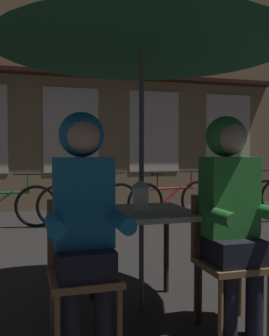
{
  "coord_description": "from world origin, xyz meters",
  "views": [
    {
      "loc": [
        -0.8,
        -2.62,
        1.16
      ],
      "look_at": [
        0.0,
        0.18,
        1.04
      ],
      "focal_mm": 40.74,
      "sensor_mm": 36.0,
      "label": 1
    }
  ],
  "objects_px": {
    "patio_umbrella": "(142,26)",
    "person_right_hooded": "(231,201)",
    "cafe_table": "(141,224)",
    "chair_left": "(83,264)",
    "lantern": "(140,195)",
    "bicycle_second": "(2,206)",
    "bicycle_fourth": "(172,200)",
    "bicycle_fifth": "(242,198)",
    "chair_right": "(226,253)",
    "bicycle_third": "(89,203)",
    "person_left_hooded": "(84,206)"
  },
  "relations": [
    {
      "from": "bicycle_third",
      "to": "lantern",
      "type": "bearing_deg",
      "value": -93.32
    },
    {
      "from": "chair_left",
      "to": "bicycle_fourth",
      "type": "distance_m",
      "value": 4.32
    },
    {
      "from": "person_right_hooded",
      "to": "patio_umbrella",
      "type": "bearing_deg",
      "value": 138.43
    },
    {
      "from": "bicycle_fifth",
      "to": "lantern",
      "type": "bearing_deg",
      "value": -130.24
    },
    {
      "from": "patio_umbrella",
      "to": "lantern",
      "type": "relative_size",
      "value": 10.0
    },
    {
      "from": "chair_right",
      "to": "bicycle_fifth",
      "type": "relative_size",
      "value": 0.52
    },
    {
      "from": "lantern",
      "to": "person_left_hooded",
      "type": "relative_size",
      "value": 0.17
    },
    {
      "from": "bicycle_second",
      "to": "bicycle_third",
      "type": "relative_size",
      "value": 1.0
    },
    {
      "from": "lantern",
      "to": "chair_left",
      "type": "xyz_separation_m",
      "value": [
        -0.44,
        -0.26,
        -0.37
      ]
    },
    {
      "from": "person_right_hooded",
      "to": "bicycle_third",
      "type": "bearing_deg",
      "value": 94.74
    },
    {
      "from": "chair_left",
      "to": "person_right_hooded",
      "type": "height_order",
      "value": "person_right_hooded"
    },
    {
      "from": "patio_umbrella",
      "to": "chair_right",
      "type": "xyz_separation_m",
      "value": [
        0.48,
        -0.37,
        -1.57
      ]
    },
    {
      "from": "bicycle_fourth",
      "to": "bicycle_fifth",
      "type": "bearing_deg",
      "value": -1.76
    },
    {
      "from": "lantern",
      "to": "bicycle_fifth",
      "type": "height_order",
      "value": "lantern"
    },
    {
      "from": "chair_left",
      "to": "person_right_hooded",
      "type": "distance_m",
      "value": 1.03
    },
    {
      "from": "person_right_hooded",
      "to": "chair_right",
      "type": "bearing_deg",
      "value": 90.0
    },
    {
      "from": "bicycle_second",
      "to": "person_right_hooded",
      "type": "bearing_deg",
      "value": -66.96
    },
    {
      "from": "cafe_table",
      "to": "chair_left",
      "type": "xyz_separation_m",
      "value": [
        -0.48,
        -0.37,
        -0.15
      ]
    },
    {
      "from": "patio_umbrella",
      "to": "person_right_hooded",
      "type": "height_order",
      "value": "patio_umbrella"
    },
    {
      "from": "person_left_hooded",
      "to": "bicycle_fourth",
      "type": "bearing_deg",
      "value": 61.81
    },
    {
      "from": "bicycle_second",
      "to": "chair_right",
      "type": "bearing_deg",
      "value": -66.65
    },
    {
      "from": "person_left_hooded",
      "to": "bicycle_second",
      "type": "xyz_separation_m",
      "value": [
        -0.69,
        3.88,
        -0.5
      ]
    },
    {
      "from": "chair_right",
      "to": "person_left_hooded",
      "type": "xyz_separation_m",
      "value": [
        -0.96,
        -0.06,
        0.36
      ]
    },
    {
      "from": "chair_right",
      "to": "person_left_hooded",
      "type": "height_order",
      "value": "person_left_hooded"
    },
    {
      "from": "chair_right",
      "to": "person_right_hooded",
      "type": "distance_m",
      "value": 0.36
    },
    {
      "from": "lantern",
      "to": "bicycle_third",
      "type": "distance_m",
      "value": 3.55
    },
    {
      "from": "cafe_table",
      "to": "chair_right",
      "type": "relative_size",
      "value": 0.85
    },
    {
      "from": "cafe_table",
      "to": "patio_umbrella",
      "type": "xyz_separation_m",
      "value": [
        0.0,
        0.0,
        1.42
      ]
    },
    {
      "from": "cafe_table",
      "to": "lantern",
      "type": "height_order",
      "value": "lantern"
    },
    {
      "from": "bicycle_second",
      "to": "bicycle_fourth",
      "type": "relative_size",
      "value": 1.0
    },
    {
      "from": "patio_umbrella",
      "to": "bicycle_fifth",
      "type": "xyz_separation_m",
      "value": [
        2.91,
        3.39,
        -1.71
      ]
    },
    {
      "from": "person_left_hooded",
      "to": "bicycle_fifth",
      "type": "relative_size",
      "value": 0.83
    },
    {
      "from": "bicycle_second",
      "to": "bicycle_fifth",
      "type": "distance_m",
      "value": 4.08
    },
    {
      "from": "patio_umbrella",
      "to": "bicycle_third",
      "type": "relative_size",
      "value": 1.37
    },
    {
      "from": "person_left_hooded",
      "to": "bicycle_second",
      "type": "relative_size",
      "value": 0.84
    },
    {
      "from": "lantern",
      "to": "chair_right",
      "type": "relative_size",
      "value": 0.27
    },
    {
      "from": "bicycle_fifth",
      "to": "chair_left",
      "type": "bearing_deg",
      "value": -132.12
    },
    {
      "from": "bicycle_second",
      "to": "bicycle_fourth",
      "type": "height_order",
      "value": "same"
    },
    {
      "from": "cafe_table",
      "to": "bicycle_second",
      "type": "relative_size",
      "value": 0.44
    },
    {
      "from": "bicycle_second",
      "to": "bicycle_fourth",
      "type": "xyz_separation_m",
      "value": [
        2.75,
        -0.03,
        0.0
      ]
    },
    {
      "from": "cafe_table",
      "to": "bicycle_second",
      "type": "distance_m",
      "value": 3.66
    },
    {
      "from": "lantern",
      "to": "patio_umbrella",
      "type": "bearing_deg",
      "value": 69.29
    },
    {
      "from": "cafe_table",
      "to": "patio_umbrella",
      "type": "height_order",
      "value": "patio_umbrella"
    },
    {
      "from": "lantern",
      "to": "chair_right",
      "type": "xyz_separation_m",
      "value": [
        0.52,
        -0.26,
        -0.37
      ]
    },
    {
      "from": "cafe_table",
      "to": "bicycle_second",
      "type": "bearing_deg",
      "value": 108.71
    },
    {
      "from": "cafe_table",
      "to": "bicycle_fifth",
      "type": "height_order",
      "value": "bicycle_fifth"
    },
    {
      "from": "lantern",
      "to": "chair_right",
      "type": "height_order",
      "value": "lantern"
    },
    {
      "from": "patio_umbrella",
      "to": "person_right_hooded",
      "type": "xyz_separation_m",
      "value": [
        0.48,
        -0.43,
        -1.21
      ]
    },
    {
      "from": "cafe_table",
      "to": "bicycle_third",
      "type": "distance_m",
      "value": 3.41
    },
    {
      "from": "cafe_table",
      "to": "chair_left",
      "type": "height_order",
      "value": "chair_left"
    }
  ]
}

